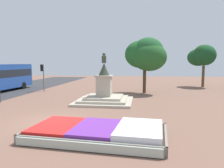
# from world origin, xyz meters

# --- Properties ---
(ground_plane) EXTENTS (86.56, 86.56, 0.00)m
(ground_plane) POSITION_xyz_m (0.00, 0.00, 0.00)
(ground_plane) COLOR brown
(flower_planter) EXTENTS (6.56, 3.90, 0.65)m
(flower_planter) POSITION_xyz_m (3.21, -2.24, 0.27)
(flower_planter) COLOR #38281C
(flower_planter) RESTS_ON ground_plane
(statue_monument) EXTENTS (4.82, 4.82, 4.27)m
(statue_monument) POSITION_xyz_m (1.94, 6.62, 0.71)
(statue_monument) COLOR #B2A894
(statue_monument) RESTS_ON ground_plane
(traffic_light_far_corner) EXTENTS (0.41, 0.29, 3.21)m
(traffic_light_far_corner) POSITION_xyz_m (-6.57, 12.91, 2.22)
(traffic_light_far_corner) COLOR slate
(traffic_light_far_corner) RESTS_ON ground_plane
(park_tree_far_left) EXTENTS (3.66, 3.78, 5.89)m
(park_tree_far_left) POSITION_xyz_m (13.53, 20.24, 4.38)
(park_tree_far_left) COLOR brown
(park_tree_far_left) RESTS_ON ground_plane
(park_tree_far_right) EXTENTS (4.60, 4.13, 6.18)m
(park_tree_far_right) POSITION_xyz_m (5.57, 12.77, 4.35)
(park_tree_far_right) COLOR #4C3823
(park_tree_far_right) RESTS_ON ground_plane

